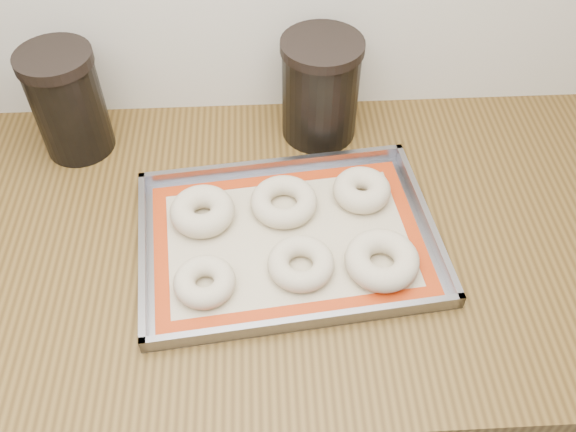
{
  "coord_description": "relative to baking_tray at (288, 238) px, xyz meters",
  "views": [
    {
      "loc": [
        0.19,
        1.04,
        1.65
      ],
      "look_at": [
        0.22,
        1.65,
        0.96
      ],
      "focal_mm": 38.0,
      "sensor_mm": 36.0,
      "label": 1
    }
  ],
  "objects": [
    {
      "name": "cabinet",
      "position": [
        -0.22,
        0.02,
        -0.48
      ],
      "size": [
        3.0,
        0.65,
        0.86
      ],
      "primitive_type": "cube",
      "color": "slate",
      "rests_on": "floor"
    },
    {
      "name": "countertop",
      "position": [
        -0.22,
        0.02,
        -0.03
      ],
      "size": [
        3.06,
        0.68,
        0.04
      ],
      "primitive_type": "cube",
      "color": "brown",
      "rests_on": "cabinet"
    },
    {
      "name": "baking_tray",
      "position": [
        0.0,
        0.0,
        0.0
      ],
      "size": [
        0.49,
        0.38,
        0.03
      ],
      "rotation": [
        0.0,
        0.0,
        0.11
      ],
      "color": "gray",
      "rests_on": "countertop"
    },
    {
      "name": "baking_mat",
      "position": [
        0.0,
        0.0,
        -0.0
      ],
      "size": [
        0.45,
        0.33,
        0.0
      ],
      "rotation": [
        0.0,
        0.0,
        0.11
      ],
      "color": "#C6B793",
      "rests_on": "baking_tray"
    },
    {
      "name": "bagel_front_left",
      "position": [
        -0.13,
        -0.09,
        0.01
      ],
      "size": [
        0.11,
        0.11,
        0.03
      ],
      "primitive_type": "torus",
      "rotation": [
        0.0,
        0.0,
        0.29
      ],
      "color": "beige",
      "rests_on": "baking_mat"
    },
    {
      "name": "bagel_front_mid",
      "position": [
        0.02,
        -0.06,
        0.01
      ],
      "size": [
        0.11,
        0.11,
        0.03
      ],
      "primitive_type": "torus",
      "rotation": [
        0.0,
        0.0,
        0.1
      ],
      "color": "beige",
      "rests_on": "baking_mat"
    },
    {
      "name": "bagel_front_right",
      "position": [
        0.14,
        -0.06,
        0.02
      ],
      "size": [
        0.12,
        0.12,
        0.04
      ],
      "primitive_type": "torus",
      "rotation": [
        0.0,
        0.0,
        -0.05
      ],
      "color": "beige",
      "rests_on": "baking_mat"
    },
    {
      "name": "bagel_back_left",
      "position": [
        -0.14,
        0.05,
        0.02
      ],
      "size": [
        0.12,
        0.12,
        0.04
      ],
      "primitive_type": "torus",
      "rotation": [
        0.0,
        0.0,
        -0.15
      ],
      "color": "beige",
      "rests_on": "baking_mat"
    },
    {
      "name": "bagel_back_mid",
      "position": [
        -0.0,
        0.07,
        0.01
      ],
      "size": [
        0.13,
        0.13,
        0.03
      ],
      "primitive_type": "torus",
      "rotation": [
        0.0,
        0.0,
        0.28
      ],
      "color": "beige",
      "rests_on": "baking_mat"
    },
    {
      "name": "bagel_back_right",
      "position": [
        0.13,
        0.08,
        0.02
      ],
      "size": [
        0.12,
        0.12,
        0.04
      ],
      "primitive_type": "torus",
      "rotation": [
        0.0,
        0.0,
        0.25
      ],
      "color": "beige",
      "rests_on": "baking_mat"
    },
    {
      "name": "canister_mid",
      "position": [
        -0.36,
        0.25,
        0.09
      ],
      "size": [
        0.13,
        0.13,
        0.2
      ],
      "color": "black",
      "rests_on": "countertop"
    },
    {
      "name": "canister_right",
      "position": [
        0.07,
        0.26,
        0.09
      ],
      "size": [
        0.14,
        0.14,
        0.19
      ],
      "color": "black",
      "rests_on": "countertop"
    }
  ]
}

